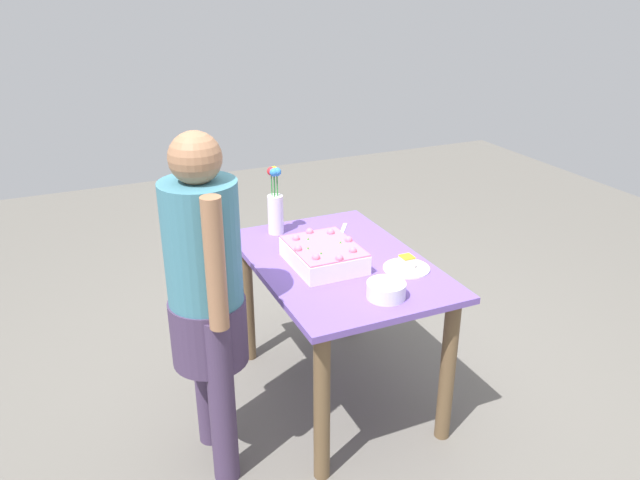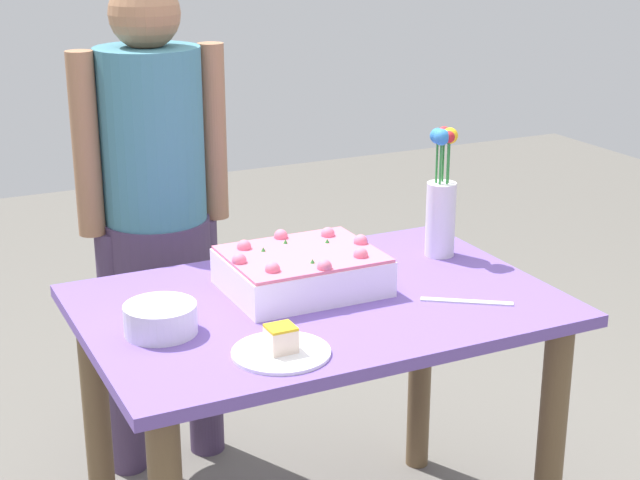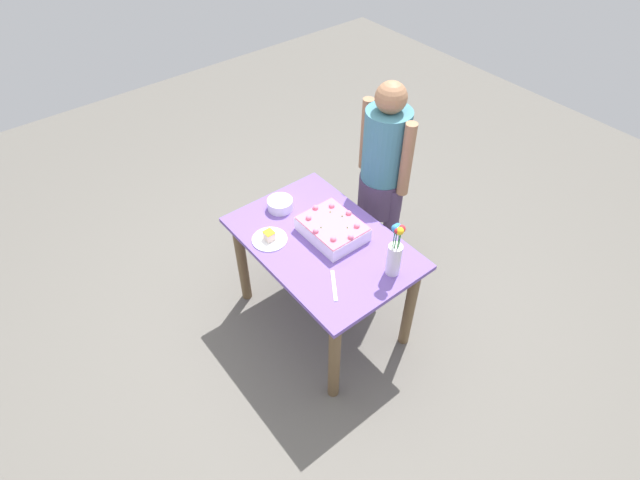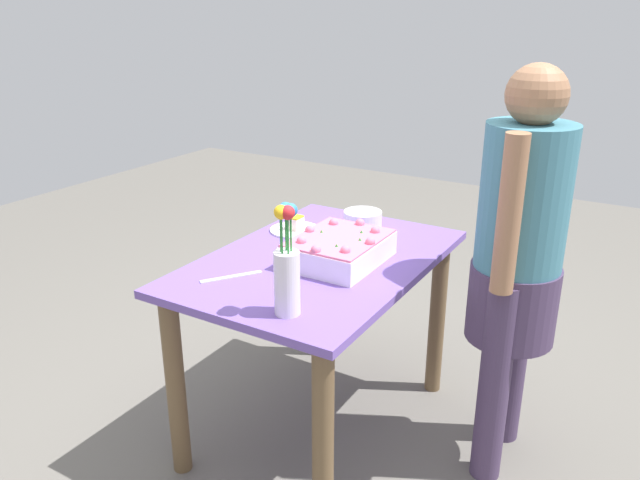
# 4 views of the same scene
# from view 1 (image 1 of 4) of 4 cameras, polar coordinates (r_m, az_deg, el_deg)

# --- Properties ---
(ground_plane) EXTENTS (8.00, 8.00, 0.00)m
(ground_plane) POSITION_cam_1_polar(r_m,az_deg,el_deg) (3.34, 1.56, -13.75)
(ground_plane) COLOR #625E57
(dining_table) EXTENTS (1.14, 0.77, 0.76)m
(dining_table) POSITION_cam_1_polar(r_m,az_deg,el_deg) (3.01, 1.69, -4.45)
(dining_table) COLOR #6D4FA6
(dining_table) RESTS_ON ground_plane
(sheet_cake) EXTENTS (0.37, 0.30, 0.12)m
(sheet_cake) POSITION_cam_1_polar(r_m,az_deg,el_deg) (2.89, 0.34, -1.34)
(sheet_cake) COLOR white
(sheet_cake) RESTS_ON dining_table
(serving_plate_with_slice) EXTENTS (0.21, 0.21, 0.07)m
(serving_plate_with_slice) POSITION_cam_1_polar(r_m,az_deg,el_deg) (2.88, 7.91, -2.37)
(serving_plate_with_slice) COLOR white
(serving_plate_with_slice) RESTS_ON dining_table
(cake_knife) EXTENTS (0.19, 0.14, 0.00)m
(cake_knife) POSITION_cam_1_polar(r_m,az_deg,el_deg) (3.27, 2.05, 0.81)
(cake_knife) COLOR silver
(cake_knife) RESTS_ON dining_table
(flower_vase) EXTENTS (0.08, 0.08, 0.36)m
(flower_vase) POSITION_cam_1_polar(r_m,az_deg,el_deg) (3.21, -4.11, 3.20)
(flower_vase) COLOR silver
(flower_vase) RESTS_ON dining_table
(fruit_bowl) EXTENTS (0.16, 0.16, 0.07)m
(fruit_bowl) POSITION_cam_1_polar(r_m,az_deg,el_deg) (2.62, 6.07, -4.57)
(fruit_bowl) COLOR silver
(fruit_bowl) RESTS_ON dining_table
(person_standing) EXTENTS (0.45, 0.31, 1.49)m
(person_standing) POSITION_cam_1_polar(r_m,az_deg,el_deg) (2.53, -10.41, -4.38)
(person_standing) COLOR #453453
(person_standing) RESTS_ON ground_plane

